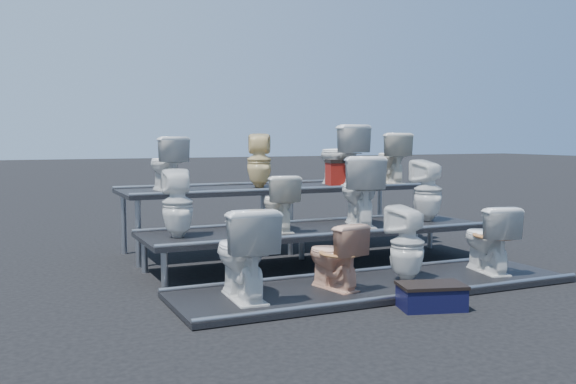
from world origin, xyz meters
name	(u,v)px	position (x,y,z in m)	size (l,w,h in m)	color
ground	(319,266)	(0.00, 0.00, 0.00)	(80.00, 80.00, 0.00)	black
tier_front	(377,287)	(0.00, -1.30, 0.03)	(4.20, 1.20, 0.06)	black
tier_mid	(319,247)	(0.00, 0.00, 0.23)	(4.20, 1.20, 0.46)	black
tier_back	(276,218)	(0.00, 1.30, 0.43)	(4.20, 1.20, 0.86)	black
toilet_0	(243,253)	(-1.44, -1.30, 0.49)	(0.48, 0.84, 0.85)	silver
toilet_1	(334,255)	(-0.49, -1.30, 0.39)	(0.37, 0.64, 0.66)	tan
toilet_2	(407,243)	(0.36, -1.30, 0.45)	(0.35, 0.36, 0.78)	silver
toilet_3	(488,238)	(1.42, -1.30, 0.43)	(0.41, 0.73, 0.74)	silver
toilet_4	(178,203)	(-1.71, 0.00, 0.83)	(0.33, 0.34, 0.74)	silver
toilet_5	(279,203)	(-0.52, 0.00, 0.78)	(0.36, 0.64, 0.65)	silver
toilet_6	(360,191)	(0.56, 0.00, 0.89)	(0.48, 0.84, 0.86)	silver
toilet_7	(428,190)	(1.57, 0.00, 0.86)	(0.36, 0.36, 0.79)	silver
toilet_8	(167,164)	(-1.51, 1.30, 1.20)	(0.38, 0.67, 0.69)	silver
toilet_9	(259,161)	(-0.25, 1.30, 1.23)	(0.33, 0.34, 0.73)	beige
toilet_10	(341,155)	(1.01, 1.30, 1.29)	(0.48, 0.84, 0.85)	silver
toilet_11	(392,158)	(1.87, 1.30, 1.23)	(0.41, 0.73, 0.74)	silver
red_crate	(343,174)	(1.02, 1.25, 1.02)	(0.44, 0.35, 0.32)	maroon
step_stool	(431,298)	(0.05, -2.13, 0.10)	(0.56, 0.34, 0.20)	black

